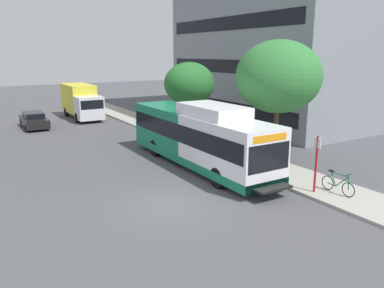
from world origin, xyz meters
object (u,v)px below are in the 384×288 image
at_px(bus_stop_sign_pole, 316,160).
at_px(street_tree_mid_block, 189,84).
at_px(street_tree_near_stop, 278,77).
at_px(parked_car_far_lane, 34,120).
at_px(box_truck_background, 81,101).
at_px(transit_bus, 199,137).
at_px(bicycle_parked, 338,184).

xyz_separation_m(bus_stop_sign_pole, street_tree_mid_block, (1.84, 14.06, 2.32)).
relative_size(street_tree_near_stop, parked_car_far_lane, 1.53).
bearing_deg(street_tree_mid_block, parked_car_far_lane, 136.59).
distance_m(street_tree_near_stop, box_truck_background, 22.40).
relative_size(street_tree_mid_block, parked_car_far_lane, 1.22).
distance_m(transit_bus, street_tree_near_stop, 5.50).
bearing_deg(bus_stop_sign_pole, street_tree_mid_block, 82.54).
bearing_deg(bus_stop_sign_pole, bicycle_parked, -41.64).
height_order(bus_stop_sign_pole, box_truck_background, box_truck_background).
height_order(transit_bus, parked_car_far_lane, transit_bus).
xyz_separation_m(street_tree_near_stop, box_truck_background, (-5.11, 21.57, -3.25)).
xyz_separation_m(transit_bus, bicycle_parked, (2.81, -7.20, -1.14)).
relative_size(street_tree_mid_block, box_truck_background, 0.78).
relative_size(transit_bus, parked_car_far_lane, 2.72).
distance_m(bus_stop_sign_pole, parked_car_far_lane, 24.80).
xyz_separation_m(transit_bus, bus_stop_sign_pole, (2.06, -6.53, -0.05)).
relative_size(transit_bus, street_tree_near_stop, 1.78).
bearing_deg(street_tree_mid_block, bus_stop_sign_pole, -97.46).
bearing_deg(parked_car_far_lane, transit_bus, -70.45).
xyz_separation_m(parked_car_far_lane, box_truck_background, (4.85, 2.75, 1.08)).
bearing_deg(street_tree_near_stop, box_truck_background, 103.34).
bearing_deg(transit_bus, parked_car_far_lane, 109.55).
bearing_deg(street_tree_near_stop, transit_bus, 154.20).
height_order(parked_car_far_lane, box_truck_background, box_truck_background).
relative_size(transit_bus, bus_stop_sign_pole, 4.71).
height_order(bicycle_parked, street_tree_near_stop, street_tree_near_stop).
bearing_deg(bicycle_parked, box_truck_background, 98.39).
bearing_deg(bicycle_parked, street_tree_mid_block, 85.77).
height_order(bicycle_parked, box_truck_background, box_truck_background).
relative_size(bicycle_parked, box_truck_background, 0.25).
bearing_deg(box_truck_background, bus_stop_sign_pole, -83.01).
height_order(street_tree_near_stop, parked_car_far_lane, street_tree_near_stop).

